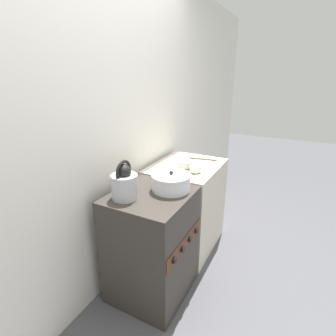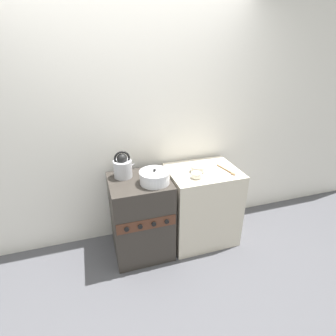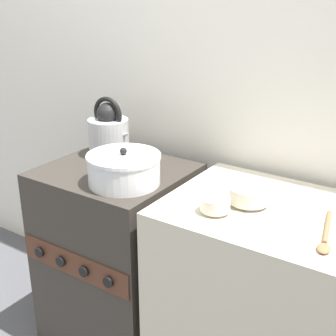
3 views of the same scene
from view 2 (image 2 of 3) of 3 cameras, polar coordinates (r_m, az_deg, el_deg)
ground_plane at (r=2.83m, az=-4.25°, el=-20.72°), size 12.00×12.00×0.00m
wall_back at (r=2.72m, az=-8.39°, el=8.39°), size 7.00×0.06×2.50m
stove at (r=2.75m, az=-5.90°, el=-10.54°), size 0.58×0.57×0.86m
counter at (r=2.94m, az=7.25°, el=-7.94°), size 0.72×0.59×0.85m
kettle at (r=2.56m, az=-9.81°, el=0.28°), size 0.22×0.18×0.27m
cooking_pot at (r=2.43m, az=-2.91°, el=-2.00°), size 0.29×0.29×0.15m
enamel_bowl at (r=2.67m, az=6.51°, el=-0.09°), size 0.14×0.14×0.07m
small_ceramic_bowl at (r=2.55m, az=6.22°, el=-1.54°), size 0.10×0.10×0.06m
wooden_spoon at (r=2.75m, az=12.84°, el=-0.56°), size 0.09×0.28×0.02m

